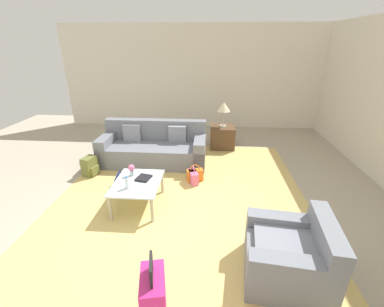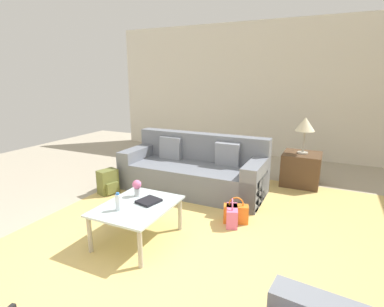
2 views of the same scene
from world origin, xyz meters
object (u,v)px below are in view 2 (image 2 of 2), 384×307
couch (195,171)px  table_lamp (305,125)px  flower_vase (137,187)px  handbag_orange (236,213)px  coffee_table (137,209)px  water_bottle (118,202)px  handbag_pink (232,215)px  handbag_navy (131,205)px  backpack_olive (108,182)px  side_table (301,169)px  coffee_table_book (149,201)px

couch → table_lamp: table_lamp is taller
flower_vase → handbag_orange: size_ratio=0.57×
coffee_table → flower_vase: (-0.22, -0.15, 0.18)m
water_bottle → table_lamp: 3.44m
coffee_table → water_bottle: water_bottle is taller
water_bottle → handbag_orange: 1.55m
handbag_pink → handbag_navy: bearing=-77.6°
water_bottle → backpack_olive: 1.72m
handbag_pink → couch: bearing=-134.9°
flower_vase → handbag_navy: size_ratio=0.57×
side_table → flower_vase: bearing=-32.6°
side_table → handbag_navy: 3.02m
couch → flower_vase: couch is taller
coffee_table_book → backpack_olive: coffee_table_book is taller
couch → coffee_table: size_ratio=2.48×
coffee_table_book → handbag_navy: coffee_table_book is taller
coffee_table_book → flower_vase: 0.27m
couch → side_table: size_ratio=3.74×
coffee_table → handbag_navy: 0.78m
side_table → handbag_pink: bearing=-17.8°
handbag_navy → handbag_orange: same height
water_bottle → flower_vase: (-0.42, -0.05, 0.03)m
couch → water_bottle: bearing=-0.0°
backpack_olive → handbag_pink: bearing=85.7°
flower_vase → side_table: (-2.58, 1.65, -0.29)m
couch → coffee_table_book: couch is taller
handbag_orange → backpack_olive: (-0.09, -2.19, 0.06)m
table_lamp → handbag_navy: bearing=-41.4°
couch → handbag_navy: (1.27, -0.40, -0.18)m
couch → coffee_table: couch is taller
flower_vase → side_table: bearing=147.4°
handbag_pink → handbag_orange: 0.08m
couch → side_table: 1.89m
coffee_table → table_lamp: 3.25m
handbag_pink → backpack_olive: bearing=-94.3°
coffee_table → handbag_pink: coffee_table is taller
water_bottle → handbag_navy: 0.93m
coffee_table_book → side_table: bearing=165.3°
coffee_table → handbag_navy: bearing=-137.0°
side_table → handbag_orange: bearing=-17.7°
coffee_table_book → side_table: 3.04m
table_lamp → handbag_orange: size_ratio=1.77×
coffee_table_book → handbag_pink: 1.12m
handbag_navy → handbag_orange: size_ratio=1.00×
handbag_navy → coffee_table_book: bearing=54.3°
couch → handbag_pink: size_ratio=6.58×
couch → backpack_olive: (0.80, -1.19, -0.12)m
handbag_orange → backpack_olive: 2.19m
coffee_table → table_lamp: table_lamp is taller
coffee_table_book → handbag_pink: size_ratio=0.68×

